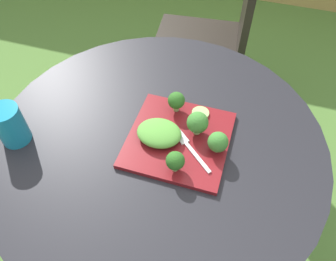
{
  "coord_description": "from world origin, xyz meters",
  "views": [
    {
      "loc": [
        0.2,
        -0.53,
        1.46
      ],
      "look_at": [
        0.03,
        0.0,
        0.76
      ],
      "focal_mm": 35.69,
      "sensor_mm": 36.0,
      "label": 1
    }
  ],
  "objects_px": {
    "patio_chair": "(219,32)",
    "drinking_glass": "(11,127)",
    "fork": "(189,147)",
    "salad_plate": "(179,139)"
  },
  "relations": [
    {
      "from": "patio_chair",
      "to": "salad_plate",
      "type": "bearing_deg",
      "value": -87.64
    },
    {
      "from": "salad_plate",
      "to": "fork",
      "type": "height_order",
      "value": "fork"
    },
    {
      "from": "drinking_glass",
      "to": "fork",
      "type": "bearing_deg",
      "value": 11.99
    },
    {
      "from": "fork",
      "to": "patio_chair",
      "type": "bearing_deg",
      "value": 94.77
    },
    {
      "from": "salad_plate",
      "to": "drinking_glass",
      "type": "relative_size",
      "value": 2.36
    },
    {
      "from": "patio_chair",
      "to": "drinking_glass",
      "type": "relative_size",
      "value": 7.79
    },
    {
      "from": "patio_chair",
      "to": "drinking_glass",
      "type": "xyz_separation_m",
      "value": [
        -0.4,
        -0.95,
        0.25
      ]
    },
    {
      "from": "drinking_glass",
      "to": "patio_chair",
      "type": "bearing_deg",
      "value": 67.17
    },
    {
      "from": "patio_chair",
      "to": "fork",
      "type": "xyz_separation_m",
      "value": [
        0.07,
        -0.85,
        0.21
      ]
    },
    {
      "from": "drinking_glass",
      "to": "fork",
      "type": "xyz_separation_m",
      "value": [
        0.47,
        0.1,
        -0.04
      ]
    }
  ]
}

